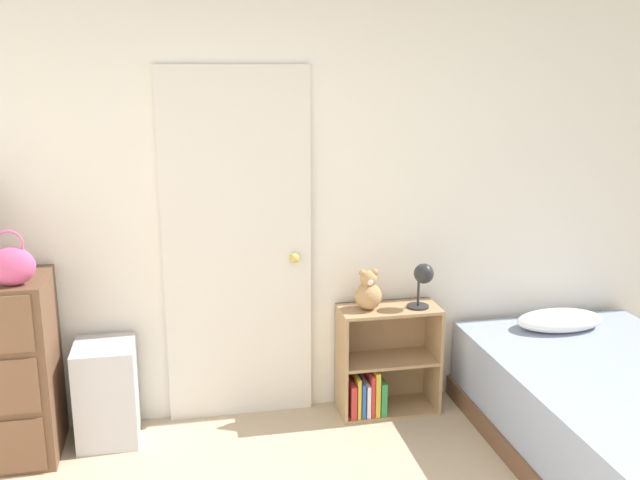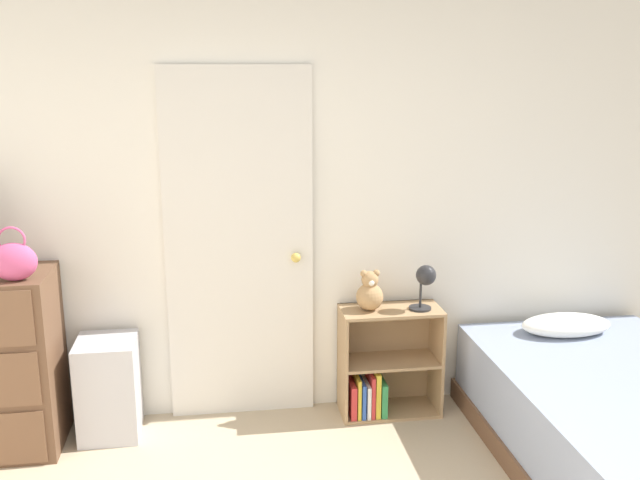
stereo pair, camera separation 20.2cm
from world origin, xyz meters
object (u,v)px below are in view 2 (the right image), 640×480
at_px(teddy_bear, 370,293).
at_px(bed, 622,423).
at_px(storage_bin, 109,387).
at_px(desk_lamp, 425,279).
at_px(bookshelf, 382,370).
at_px(handbag, 14,261).

distance_m(teddy_bear, bed, 1.47).
relative_size(storage_bin, bed, 0.30).
bearing_deg(desk_lamp, bed, -40.65).
xyz_separation_m(desk_lamp, bed, (0.84, -0.72, -0.59)).
height_order(teddy_bear, bed, teddy_bear).
xyz_separation_m(storage_bin, bookshelf, (1.56, 0.04, -0.02)).
relative_size(bookshelf, bed, 0.35).
height_order(bookshelf, teddy_bear, teddy_bear).
height_order(storage_bin, bookshelf, bookshelf).
relative_size(teddy_bear, desk_lamp, 0.90).
xyz_separation_m(teddy_bear, desk_lamp, (0.31, -0.04, 0.08)).
height_order(handbag, desk_lamp, handbag).
bearing_deg(storage_bin, bed, -15.61).
height_order(handbag, bookshelf, handbag).
bearing_deg(teddy_bear, storage_bin, -178.84).
relative_size(handbag, bed, 0.15).
distance_m(handbag, desk_lamp, 2.19).
height_order(storage_bin, desk_lamp, desk_lamp).
bearing_deg(teddy_bear, handbag, -172.98).
bearing_deg(teddy_bear, bed, -33.55).
bearing_deg(storage_bin, handbag, -152.14).
bearing_deg(teddy_bear, bookshelf, 5.90).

